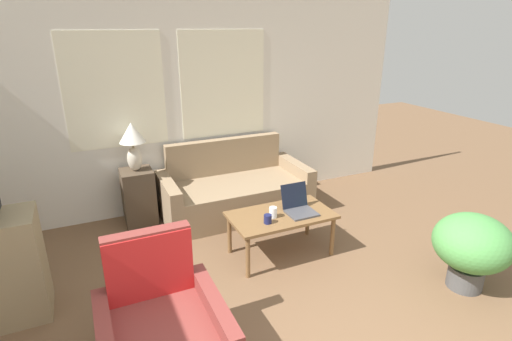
% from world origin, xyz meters
% --- Properties ---
extents(wall_back, '(6.19, 0.06, 2.60)m').
position_xyz_m(wall_back, '(-0.00, 3.51, 1.31)').
color(wall_back, white).
rests_on(wall_back, ground_plane).
extents(couch, '(1.81, 0.87, 0.88)m').
position_xyz_m(couch, '(0.51, 3.06, 0.27)').
color(couch, '#937A5B').
rests_on(couch, ground_plane).
extents(armchair, '(0.80, 0.85, 0.93)m').
position_xyz_m(armchair, '(-0.84, 0.90, 0.27)').
color(armchair, brown).
rests_on(armchair, ground_plane).
extents(side_table, '(0.36, 0.36, 0.67)m').
position_xyz_m(side_table, '(-0.63, 3.22, 0.33)').
color(side_table, '#4C3D2D').
rests_on(side_table, ground_plane).
extents(table_lamp, '(0.29, 0.29, 0.57)m').
position_xyz_m(table_lamp, '(-0.63, 3.22, 1.03)').
color(table_lamp, beige).
rests_on(table_lamp, side_table).
extents(coffee_table, '(1.04, 0.58, 0.46)m').
position_xyz_m(coffee_table, '(0.58, 1.90, 0.41)').
color(coffee_table, brown).
rests_on(coffee_table, ground_plane).
extents(laptop, '(0.29, 0.32, 0.27)m').
position_xyz_m(laptop, '(0.77, 1.88, 0.52)').
color(laptop, '#47474C').
rests_on(laptop, coffee_table).
extents(cup_navy, '(0.08, 0.08, 0.11)m').
position_xyz_m(cup_navy, '(0.47, 1.87, 0.51)').
color(cup_navy, white).
rests_on(cup_navy, coffee_table).
extents(cup_yellow, '(0.08, 0.08, 0.09)m').
position_xyz_m(cup_yellow, '(0.37, 1.78, 0.50)').
color(cup_yellow, '#191E4C').
rests_on(cup_yellow, coffee_table).
extents(potted_plant, '(0.67, 0.67, 0.71)m').
position_xyz_m(potted_plant, '(1.85, 0.71, 0.43)').
color(potted_plant, '#4C4C4C').
rests_on(potted_plant, ground_plane).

